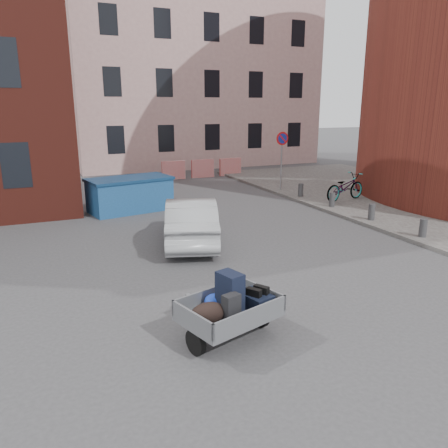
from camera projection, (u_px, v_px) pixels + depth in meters
name	position (u px, v px, depth m)	size (l,w,h in m)	color
ground	(264.00, 287.00, 9.71)	(120.00, 120.00, 0.00)	#38383A
sidewalk	(441.00, 207.00, 17.07)	(9.00, 24.00, 0.12)	#474442
building_pink	(190.00, 59.00, 29.67)	(16.00, 8.00, 14.00)	#B98F8E
no_parking_sign	(282.00, 149.00, 19.88)	(0.60, 0.09, 2.65)	gray
bollards	(372.00, 212.00, 14.92)	(0.22, 9.02, 0.55)	#3A3A3D
barriers	(203.00, 169.00, 24.48)	(4.70, 0.18, 1.00)	red
trailer	(229.00, 308.00, 7.37)	(1.85, 1.97, 1.20)	black
dumpster	(130.00, 194.00, 16.60)	(3.32, 2.16, 1.29)	#1E5391
silver_car	(191.00, 220.00, 12.75)	(1.41, 4.05, 1.34)	#999C9F
bicycle	(345.00, 187.00, 17.93)	(0.74, 2.11, 1.11)	black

